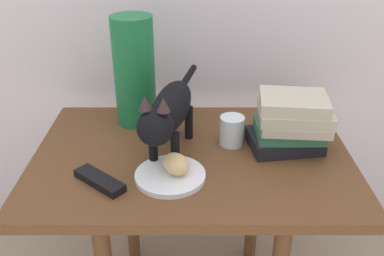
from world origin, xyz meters
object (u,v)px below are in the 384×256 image
Objects in this scene: plate at (170,176)px; tv_remote at (100,180)px; side_table at (192,177)px; candle_jar at (232,132)px; bread_roll at (176,164)px; cat at (169,111)px; green_vase at (134,71)px; book_stack at (291,123)px.

plate is 1.20× the size of tv_remote.
tv_remote is at bearing -147.65° from side_table.
plate reaches higher than side_table.
bread_roll is at bearing -132.39° from candle_jar.
tv_remote reaches higher than side_table.
side_table is 0.22m from cat.
plate is 0.38× the size of cat.
green_vase is (-0.17, 0.20, 0.25)m from side_table.
plate is at bearing 48.16° from tv_remote.
green_vase is at bearing 131.05° from side_table.
candle_jar is at bearing 70.23° from tv_remote.
cat is (-0.01, 0.11, 0.13)m from plate.
side_table is 0.17m from candle_jar.
side_table is at bearing 5.34° from cat.
bread_roll is 0.36m from green_vase.
bread_roll is 0.24× the size of green_vase.
candle_jar is (0.17, 0.17, 0.03)m from plate.
book_stack is (0.31, 0.15, 0.04)m from bread_roll.
bread_roll is 0.15m from cat.
green_vase is at bearing 118.78° from cat.
candle_jar reaches higher than plate.
candle_jar is 0.40m from tv_remote.
plate is (-0.06, -0.12, 0.09)m from side_table.
bread_roll is 0.35m from book_stack.
side_table is 0.17m from bread_roll.
green_vase is at bearing 120.88° from tv_remote.
book_stack reaches higher than tv_remote.
bread_roll is at bearing -155.17° from book_stack.
candle_jar is at bearing 45.97° from plate.
side_table is 2.63× the size of green_vase.
side_table is at bearing -154.41° from candle_jar.
book_stack is 1.51× the size of tv_remote.
cat is (-0.02, 0.11, 0.09)m from bread_roll.
bread_roll is (0.01, 0.01, 0.03)m from plate.
plate is 0.18m from tv_remote.
side_table is 5.85× the size of tv_remote.
candle_jar is (0.17, 0.06, -0.09)m from cat.
tv_remote is at bearing -140.32° from cat.
green_vase is (-0.13, 0.31, 0.13)m from bread_roll.
cat reaches higher than bread_roll.
candle_jar reaches higher than side_table.
plate is 0.54× the size of green_vase.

